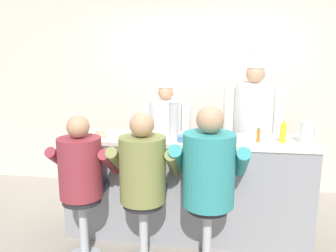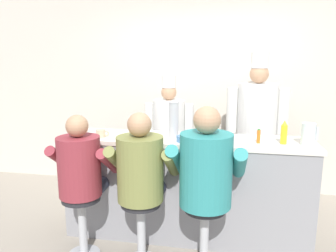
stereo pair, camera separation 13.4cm
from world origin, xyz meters
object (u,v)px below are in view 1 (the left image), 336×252
(mustard_bottle_yellow, at_px, (283,132))
(cook_in_whites_far, at_px, (253,123))
(breakfast_plate, at_px, (129,137))
(water_pitcher_clear, at_px, (307,133))
(diner_seated_olive, at_px, (144,173))
(coffee_mug_white, at_px, (78,129))
(cup_stack_steel, at_px, (174,120))
(hot_sauce_bottle_orange, at_px, (258,135))
(coffee_mug_tan, at_px, (100,134))
(diner_seated_maroon, at_px, (82,172))
(cereal_bowl, at_px, (185,138))
(diner_seated_teal, at_px, (209,173))
(cook_in_whites_near, at_px, (166,132))
(ketchup_bottle_red, at_px, (206,131))

(mustard_bottle_yellow, height_order, cook_in_whites_far, cook_in_whites_far)
(breakfast_plate, bearing_deg, cook_in_whites_far, 38.32)
(water_pitcher_clear, bearing_deg, diner_seated_olive, -162.25)
(breakfast_plate, xyz_separation_m, cook_in_whites_far, (1.30, 1.03, -0.02))
(cook_in_whites_far, bearing_deg, mustard_bottle_yellow, -80.24)
(water_pitcher_clear, relative_size, cook_in_whites_far, 0.11)
(coffee_mug_white, relative_size, cup_stack_steel, 0.33)
(diner_seated_olive, xyz_separation_m, cook_in_whites_far, (1.06, 1.45, 0.20))
(mustard_bottle_yellow, height_order, hot_sauce_bottle_orange, mustard_bottle_yellow)
(coffee_mug_tan, xyz_separation_m, cup_stack_steel, (0.72, 0.13, 0.14))
(mustard_bottle_yellow, relative_size, diner_seated_maroon, 0.17)
(cereal_bowl, bearing_deg, diner_seated_olive, -129.90)
(cup_stack_steel, relative_size, diner_seated_teal, 0.25)
(hot_sauce_bottle_orange, distance_m, cook_in_whites_far, 1.00)
(water_pitcher_clear, relative_size, cup_stack_steel, 0.56)
(coffee_mug_tan, bearing_deg, cook_in_whites_near, 63.75)
(coffee_mug_white, distance_m, diner_seated_maroon, 0.68)
(breakfast_plate, relative_size, coffee_mug_white, 2.15)
(ketchup_bottle_red, height_order, cook_in_whites_far, cook_in_whites_far)
(coffee_mug_tan, distance_m, diner_seated_maroon, 0.48)
(water_pitcher_clear, bearing_deg, breakfast_plate, -178.52)
(hot_sauce_bottle_orange, bearing_deg, cook_in_whites_far, 86.76)
(water_pitcher_clear, distance_m, breakfast_plate, 1.69)
(ketchup_bottle_red, distance_m, coffee_mug_white, 1.37)
(breakfast_plate, bearing_deg, cereal_bowl, -3.76)
(hot_sauce_bottle_orange, height_order, coffee_mug_white, hot_sauce_bottle_orange)
(cereal_bowl, bearing_deg, breakfast_plate, 176.24)
(cereal_bowl, bearing_deg, water_pitcher_clear, 4.08)
(hot_sauce_bottle_orange, bearing_deg, diner_seated_teal, -134.94)
(mustard_bottle_yellow, distance_m, cook_in_whites_far, 1.00)
(diner_seated_olive, relative_size, cook_in_whites_far, 0.73)
(breakfast_plate, height_order, cook_in_whites_far, cook_in_whites_far)
(coffee_mug_white, bearing_deg, cook_in_whites_far, 24.98)
(water_pitcher_clear, xyz_separation_m, cook_in_whites_near, (-1.47, 0.95, -0.25))
(hot_sauce_bottle_orange, relative_size, cook_in_whites_near, 0.08)
(hot_sauce_bottle_orange, distance_m, cook_in_whites_near, 1.43)
(hot_sauce_bottle_orange, bearing_deg, diner_seated_maroon, -163.83)
(ketchup_bottle_red, relative_size, hot_sauce_bottle_orange, 1.80)
(breakfast_plate, relative_size, diner_seated_teal, 0.18)
(water_pitcher_clear, bearing_deg, cook_in_whites_far, 111.04)
(cook_in_whites_far, bearing_deg, diner_seated_olive, -126.27)
(cereal_bowl, height_order, diner_seated_teal, diner_seated_teal)
(coffee_mug_tan, relative_size, cup_stack_steel, 0.39)
(mustard_bottle_yellow, height_order, coffee_mug_tan, mustard_bottle_yellow)
(hot_sauce_bottle_orange, xyz_separation_m, cook_in_whites_far, (0.06, 1.00, -0.07))
(cereal_bowl, distance_m, diner_seated_olive, 0.55)
(hot_sauce_bottle_orange, relative_size, breakfast_plate, 0.52)
(cook_in_whites_far, bearing_deg, cup_stack_steel, -133.41)
(cereal_bowl, xyz_separation_m, coffee_mug_white, (-1.15, 0.19, 0.01))
(cereal_bowl, distance_m, diner_seated_maroon, 0.99)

